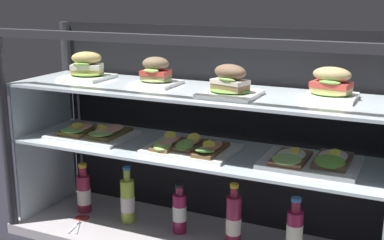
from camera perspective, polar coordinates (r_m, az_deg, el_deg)
The scene contains 18 objects.
case_frame at distance 2.07m, azimuth 1.33°, elevation -0.55°, with size 1.56×0.46×0.88m.
riser_lower_tier at distance 2.06m, azimuth 0.00°, elevation -8.45°, with size 1.48×0.38×0.37m.
shelf_lower_glass at distance 2.00m, azimuth 0.00°, elevation -3.45°, with size 1.50×0.40×0.01m, color silver.
riser_upper_tier at distance 1.96m, azimuth 0.00°, elevation -0.16°, with size 1.48×0.38×0.23m.
shelf_upper_glass at distance 1.94m, azimuth 0.00°, elevation 3.23°, with size 1.50×0.40×0.01m, color silver.
plated_roll_sandwich_near_left_corner at distance 2.22m, azimuth -11.70°, elevation 5.65°, with size 0.19×0.19×0.12m.
plated_roll_sandwich_mid_right at distance 2.03m, azimuth -4.08°, elevation 5.13°, with size 0.17×0.17×0.11m.
plated_roll_sandwich_right_of_center at distance 1.81m, azimuth 4.28°, elevation 3.94°, with size 0.20×0.20×0.12m.
plated_roll_sandwich_mid_left at distance 1.82m, azimuth 15.33°, elevation 3.63°, with size 0.17×0.17×0.11m.
open_sandwich_tray_far_left at distance 2.19m, azimuth -10.97°, elevation -1.38°, with size 0.34×0.25×0.06m.
open_sandwich_tray_left_of_center at distance 1.96m, azimuth -0.24°, elevation -3.03°, with size 0.34×0.26×0.06m.
open_sandwich_tray_right_of_center at distance 1.85m, azimuth 13.24°, elevation -4.45°, with size 0.34×0.25×0.06m.
juice_bottle_back_left at distance 2.38m, azimuth -12.02°, elevation -7.96°, with size 0.06×0.06×0.23m.
juice_bottle_back_center at distance 2.25m, azimuth -7.22°, elevation -8.92°, with size 0.06×0.06×0.25m.
juice_bottle_front_second at distance 2.14m, azimuth -1.41°, elevation -10.25°, with size 0.06×0.06×0.21m.
juice_bottle_near_post at distance 2.05m, azimuth 4.69°, elevation -11.11°, with size 0.06×0.06×0.25m.
juice_bottle_back_right at distance 1.98m, azimuth 11.42°, elevation -12.26°, with size 0.06×0.06×0.24m.
kitchen_scissors at distance 2.33m, azimuth -12.35°, elevation -10.89°, with size 0.11×0.18×0.01m.
Camera 1 is at (0.80, -1.72, 1.02)m, focal length 47.58 mm.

